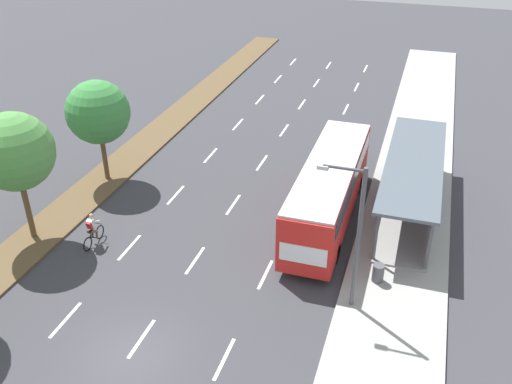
{
  "coord_description": "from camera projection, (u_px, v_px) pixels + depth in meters",
  "views": [
    {
      "loc": [
        9.29,
        -13.18,
        16.1
      ],
      "look_at": [
        1.41,
        11.47,
        1.2
      ],
      "focal_mm": 39.28,
      "sensor_mm": 36.0,
      "label": 1
    }
  ],
  "objects": [
    {
      "name": "ground_plane",
      "position": [
        130.0,
        356.0,
        21.36
      ],
      "size": [
        140.0,
        140.0,
        0.0
      ],
      "primitive_type": "plane",
      "color": "#38383D"
    },
    {
      "name": "median_strip",
      "position": [
        163.0,
        129.0,
        40.03
      ],
      "size": [
        2.6,
        52.0,
        0.12
      ],
      "primitive_type": "cube",
      "color": "brown",
      "rests_on": "ground"
    },
    {
      "name": "sidewalk_right",
      "position": [
        415.0,
        162.0,
        35.39
      ],
      "size": [
        4.5,
        52.0,
        0.15
      ],
      "primitive_type": "cube",
      "color": "#9E9E99",
      "rests_on": "ground"
    },
    {
      "name": "lane_divider_left",
      "position": [
        211.0,
        155.0,
        36.4
      ],
      "size": [
        0.14,
        45.21,
        0.01
      ],
      "color": "white",
      "rests_on": "ground"
    },
    {
      "name": "lane_divider_center",
      "position": [
        262.0,
        163.0,
        35.48
      ],
      "size": [
        0.14,
        45.21,
        0.01
      ],
      "color": "white",
      "rests_on": "ground"
    },
    {
      "name": "lane_divider_right",
      "position": [
        316.0,
        171.0,
        34.55
      ],
      "size": [
        0.14,
        45.21,
        0.01
      ],
      "color": "white",
      "rests_on": "ground"
    },
    {
      "name": "bus_shelter",
      "position": [
        417.0,
        181.0,
        29.55
      ],
      "size": [
        2.9,
        11.61,
        2.86
      ],
      "color": "gray",
      "rests_on": "sidewalk_right"
    },
    {
      "name": "bus",
      "position": [
        329.0,
        186.0,
        28.66
      ],
      "size": [
        2.54,
        11.29,
        3.37
      ],
      "color": "red",
      "rests_on": "ground"
    },
    {
      "name": "cyclist",
      "position": [
        93.0,
        231.0,
        27.38
      ],
      "size": [
        0.46,
        1.82,
        1.71
      ],
      "color": "black",
      "rests_on": "ground"
    },
    {
      "name": "median_tree_second",
      "position": [
        14.0,
        152.0,
        25.87
      ],
      "size": [
        3.73,
        3.73,
        6.56
      ],
      "color": "brown",
      "rests_on": "median_strip"
    },
    {
      "name": "median_tree_third",
      "position": [
        98.0,
        112.0,
        31.44
      ],
      "size": [
        3.62,
        3.62,
        6.0
      ],
      "color": "brown",
      "rests_on": "median_strip"
    },
    {
      "name": "streetlight",
      "position": [
        355.0,
        230.0,
        21.9
      ],
      "size": [
        1.91,
        0.24,
        6.5
      ],
      "color": "#4C4C51",
      "rests_on": "sidewalk_right"
    },
    {
      "name": "trash_bin",
      "position": [
        378.0,
        273.0,
        24.86
      ],
      "size": [
        0.52,
        0.52,
        0.85
      ],
      "primitive_type": "cylinder",
      "color": "#4C4C51",
      "rests_on": "sidewalk_right"
    }
  ]
}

